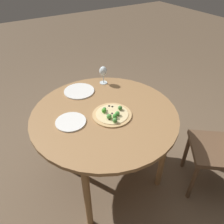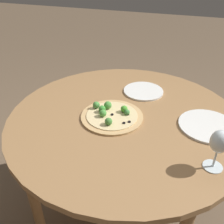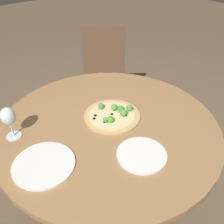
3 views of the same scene
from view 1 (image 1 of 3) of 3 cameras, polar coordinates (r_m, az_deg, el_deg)
ground_plane at (r=2.20m, az=-1.57°, el=-15.57°), size 12.00×12.00×0.00m
dining_table at (r=1.72m, az=-1.94°, el=-2.16°), size 1.13×1.13×0.74m
pizza at (r=1.64m, az=0.03°, el=-0.62°), size 0.30×0.30×0.05m
wine_glass at (r=2.00m, az=-2.31°, el=10.48°), size 0.07×0.07×0.16m
plate_near at (r=1.61m, az=-10.72°, el=-2.53°), size 0.22×0.22×0.01m
plate_far at (r=1.94m, az=-8.57°, el=5.44°), size 0.26×0.26×0.01m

